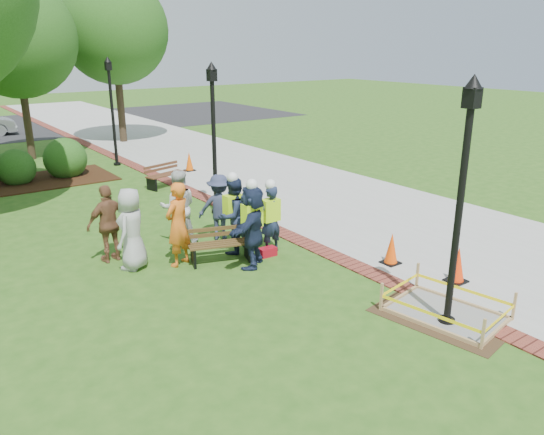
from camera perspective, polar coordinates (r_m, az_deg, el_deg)
ground at (r=11.04m, az=1.58°, el=-6.99°), size 100.00×100.00×0.00m
sidewalk at (r=21.59m, az=-4.09°, el=5.54°), size 6.00×60.00×0.02m
brick_edging at (r=20.11m, az=-11.98°, el=4.27°), size 0.50×60.00×0.03m
mulch_bed at (r=20.68m, az=-26.40°, el=3.15°), size 7.00×3.00×0.05m
parking_lot at (r=35.75m, az=-26.16°, el=8.74°), size 36.00×12.00×0.01m
wet_concrete_pad at (r=10.16m, az=18.23°, el=-8.81°), size 2.07×2.56×0.55m
bench_near at (r=11.99m, az=-5.53°, el=-3.69°), size 1.51×0.91×0.78m
bench_far at (r=18.66m, az=-11.33°, el=4.00°), size 1.53×0.84×0.79m
cone_front at (r=11.53m, az=19.33°, el=-4.91°), size 0.39×0.39×0.77m
cone_back at (r=12.08m, az=12.72°, el=-3.35°), size 0.37×0.37×0.73m
cone_far at (r=20.87m, az=-8.88°, el=5.93°), size 0.38×0.38×0.75m
toolbox at (r=12.32m, az=-0.48°, el=-3.71°), size 0.42×0.25×0.20m
lamp_near at (r=9.12m, az=19.74°, el=3.09°), size 0.28×0.28×4.26m
lamp_mid at (r=15.02m, az=-6.31°, el=9.57°), size 0.28×0.28×4.26m
lamp_far at (r=22.28m, az=-16.87°, el=11.66°), size 0.28×0.28×4.26m
tree_back at (r=24.76m, az=-25.87°, el=16.96°), size 4.79×4.79×7.34m
tree_right at (r=27.84m, az=-16.62°, el=18.76°), size 5.13×5.13×7.93m
shrub_c at (r=20.83m, az=-25.61°, el=3.31°), size 1.32×1.32×1.32m
shrub_d at (r=21.30m, az=-21.14°, el=4.16°), size 1.56×1.56×1.56m
shrub_e at (r=21.60m, az=-26.36°, el=3.67°), size 1.07×1.07×1.07m
casual_person_a at (r=11.80m, az=-14.86°, el=-1.21°), size 0.68×0.66×1.80m
casual_person_b at (r=11.74m, az=-10.09°, el=-0.75°), size 0.71×0.60×1.88m
casual_person_c at (r=13.05m, az=-10.03°, el=1.07°), size 0.69×0.59×1.84m
casual_person_d at (r=12.34m, az=-17.10°, el=-0.64°), size 0.60×0.43×1.77m
casual_person_e at (r=13.24m, az=-5.65°, el=1.10°), size 0.63×0.59×1.66m
hivis_worker_a at (r=11.50m, az=-2.15°, el=-0.69°), size 0.69×0.67×1.98m
hivis_worker_b at (r=12.30m, az=-0.18°, el=0.13°), size 0.55×0.38×1.77m
hivis_worker_c at (r=12.29m, az=-4.19°, el=0.43°), size 0.65×0.50×1.94m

